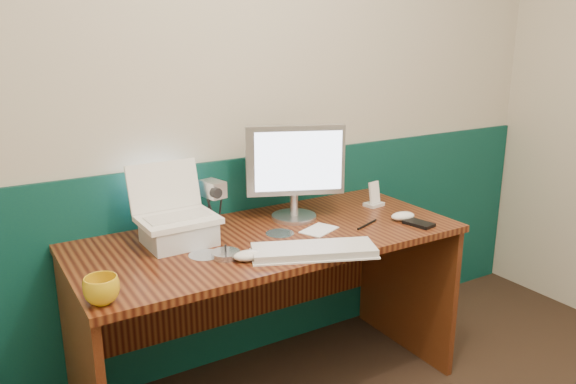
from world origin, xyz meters
TOP-DOWN VIEW (x-y plane):
  - back_wall at (0.00, 1.75)m, footprint 3.50×0.04m
  - wainscot at (0.00, 1.74)m, footprint 3.48×0.02m
  - desk at (-0.16, 1.38)m, footprint 1.60×0.70m
  - laptop_riser at (-0.52, 1.48)m, footprint 0.26×0.22m
  - laptop at (-0.52, 1.48)m, footprint 0.30×0.23m
  - monitor at (0.03, 1.50)m, footprint 0.45×0.28m
  - keyboard at (-0.13, 1.10)m, footprint 0.49×0.32m
  - mouse_right at (0.44, 1.24)m, footprint 0.12×0.09m
  - mouse_left at (-0.36, 1.18)m, footprint 0.13×0.09m
  - mug at (-0.90, 1.11)m, footprint 0.12×0.12m
  - camcorder at (-0.31, 1.60)m, footprint 0.12×0.15m
  - cd_spindle at (-0.42, 1.25)m, footprint 0.11×0.11m
  - cd_loose_a at (-0.48, 1.31)m, footprint 0.12×0.12m
  - cd_loose_b at (-0.12, 1.37)m, footprint 0.12×0.12m
  - pen at (0.26, 1.26)m, footprint 0.15×0.06m
  - papers at (0.04, 1.32)m, footprint 0.19×0.16m
  - dock at (0.47, 1.47)m, footprint 0.10×0.08m
  - music_player at (0.47, 1.47)m, footprint 0.06×0.04m
  - pda at (0.45, 1.15)m, footprint 0.10×0.14m

SIDE VIEW (x-z plane):
  - desk at x=-0.16m, z-range 0.00..0.75m
  - wainscot at x=0.00m, z-range 0.00..1.00m
  - cd_loose_b at x=-0.12m, z-range 0.75..0.75m
  - cd_loose_a at x=-0.48m, z-range 0.75..0.75m
  - papers at x=0.04m, z-range 0.75..0.75m
  - pen at x=0.26m, z-range 0.75..0.76m
  - pda at x=0.45m, z-range 0.75..0.76m
  - dock at x=0.47m, z-range 0.75..0.77m
  - cd_spindle at x=-0.42m, z-range 0.75..0.77m
  - keyboard at x=-0.13m, z-range 0.75..0.78m
  - mouse_right at x=0.44m, z-range 0.75..0.79m
  - mouse_left at x=-0.36m, z-range 0.75..0.79m
  - mug at x=-0.90m, z-range 0.75..0.84m
  - laptop_riser at x=-0.52m, z-range 0.75..0.84m
  - music_player at x=0.47m, z-range 0.77..0.87m
  - camcorder at x=-0.31m, z-range 0.75..0.95m
  - laptop at x=-0.52m, z-range 0.84..1.08m
  - monitor at x=0.03m, z-range 0.75..1.18m
  - back_wall at x=0.00m, z-range 0.00..2.50m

